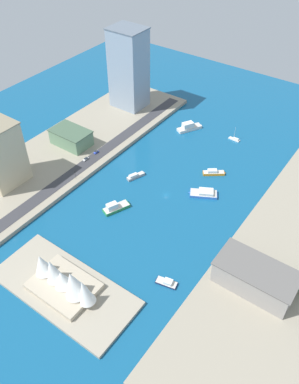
{
  "coord_description": "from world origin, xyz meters",
  "views": [
    {
      "loc": [
        -111.31,
        175.13,
        187.34
      ],
      "look_at": [
        8.34,
        8.51,
        4.47
      ],
      "focal_mm": 37.03,
      "sensor_mm": 36.0,
      "label": 1
    }
  ],
  "objects_px": {
    "patrol_launch_navy": "(167,282)",
    "terminal_long_green": "(71,137)",
    "office_block_beige": "(1,156)",
    "traffic_light_waterfront": "(75,174)",
    "water_taxi_orange": "(214,172)",
    "yacht_sleek_gray": "(136,176)",
    "tower_tall_glass": "(129,69)",
    "hatchback_blue": "(96,152)",
    "ferry_white_commuter": "(189,127)",
    "catamaran_blue": "(204,193)",
    "sailboat_small_white": "(235,139)",
    "van_white": "(86,159)",
    "opera_landmark": "(64,280)",
    "carpark_squat_concrete": "(255,277)",
    "ferry_green_doubledeck": "(115,207)"
  },
  "relations": [
    {
      "from": "ferry_green_doubledeck",
      "to": "office_block_beige",
      "type": "relative_size",
      "value": 0.43
    },
    {
      "from": "catamaran_blue",
      "to": "office_block_beige",
      "type": "height_order",
      "value": "office_block_beige"
    },
    {
      "from": "traffic_light_waterfront",
      "to": "hatchback_blue",
      "type": "bearing_deg",
      "value": -75.06
    },
    {
      "from": "ferry_white_commuter",
      "to": "catamaran_blue",
      "type": "height_order",
      "value": "ferry_white_commuter"
    },
    {
      "from": "sailboat_small_white",
      "to": "traffic_light_waterfront",
      "type": "height_order",
      "value": "sailboat_small_white"
    },
    {
      "from": "traffic_light_waterfront",
      "to": "patrol_launch_navy",
      "type": "bearing_deg",
      "value": 161.02
    },
    {
      "from": "office_block_beige",
      "to": "carpark_squat_concrete",
      "type": "bearing_deg",
      "value": -173.67
    },
    {
      "from": "ferry_green_doubledeck",
      "to": "catamaran_blue",
      "type": "relative_size",
      "value": 0.96
    },
    {
      "from": "patrol_launch_navy",
      "to": "terminal_long_green",
      "type": "distance_m",
      "value": 152.1
    },
    {
      "from": "office_block_beige",
      "to": "traffic_light_waterfront",
      "type": "distance_m",
      "value": 51.33
    },
    {
      "from": "yacht_sleek_gray",
      "to": "tower_tall_glass",
      "type": "bearing_deg",
      "value": -49.96
    },
    {
      "from": "patrol_launch_navy",
      "to": "van_white",
      "type": "bearing_deg",
      "value": -26.57
    },
    {
      "from": "ferry_white_commuter",
      "to": "hatchback_blue",
      "type": "xyz_separation_m",
      "value": [
        39.3,
        75.46,
        1.24
      ]
    },
    {
      "from": "yacht_sleek_gray",
      "to": "patrol_launch_navy",
      "type": "bearing_deg",
      "value": 137.74
    },
    {
      "from": "patrol_launch_navy",
      "to": "traffic_light_waterfront",
      "type": "xyz_separation_m",
      "value": [
        103.84,
        -35.72,
        6.16
      ]
    },
    {
      "from": "patrol_launch_navy",
      "to": "sailboat_small_white",
      "type": "relative_size",
      "value": 1.1
    },
    {
      "from": "yacht_sleek_gray",
      "to": "opera_landmark",
      "type": "distance_m",
      "value": 105.55
    },
    {
      "from": "office_block_beige",
      "to": "tower_tall_glass",
      "type": "xyz_separation_m",
      "value": [
        -2.69,
        -138.92,
        11.99
      ]
    },
    {
      "from": "patrol_launch_navy",
      "to": "van_white",
      "type": "height_order",
      "value": "van_white"
    },
    {
      "from": "catamaran_blue",
      "to": "traffic_light_waterfront",
      "type": "xyz_separation_m",
      "value": [
        83.54,
        41.77,
        5.65
      ]
    },
    {
      "from": "catamaran_blue",
      "to": "hatchback_blue",
      "type": "distance_m",
      "value": 92.65
    },
    {
      "from": "yacht_sleek_gray",
      "to": "sailboat_small_white",
      "type": "bearing_deg",
      "value": -113.24
    },
    {
      "from": "patrol_launch_navy",
      "to": "traffic_light_waterfront",
      "type": "bearing_deg",
      "value": -18.98
    },
    {
      "from": "tower_tall_glass",
      "to": "hatchback_blue",
      "type": "height_order",
      "value": "tower_tall_glass"
    },
    {
      "from": "water_taxi_orange",
      "to": "tower_tall_glass",
      "type": "xyz_separation_m",
      "value": [
        111.69,
        -42.11,
        36.45
      ]
    },
    {
      "from": "catamaran_blue",
      "to": "carpark_squat_concrete",
      "type": "height_order",
      "value": "carpark_squat_concrete"
    },
    {
      "from": "carpark_squat_concrete",
      "to": "van_white",
      "type": "xyz_separation_m",
      "value": [
        153.54,
        -31.29,
        -6.59
      ]
    },
    {
      "from": "water_taxi_orange",
      "to": "opera_landmark",
      "type": "xyz_separation_m",
      "value": [
        16.67,
        138.47,
        8.02
      ]
    },
    {
      "from": "catamaran_blue",
      "to": "traffic_light_waterfront",
      "type": "relative_size",
      "value": 3.2
    },
    {
      "from": "water_taxi_orange",
      "to": "hatchback_blue",
      "type": "xyz_separation_m",
      "value": [
        86.23,
        34.02,
        2.36
      ]
    },
    {
      "from": "ferry_white_commuter",
      "to": "tower_tall_glass",
      "type": "relative_size",
      "value": 0.32
    },
    {
      "from": "hatchback_blue",
      "to": "van_white",
      "type": "relative_size",
      "value": 0.84
    },
    {
      "from": "tower_tall_glass",
      "to": "hatchback_blue",
      "type": "bearing_deg",
      "value": 108.49
    },
    {
      "from": "traffic_light_waterfront",
      "to": "water_taxi_orange",
      "type": "bearing_deg",
      "value": -139.53
    },
    {
      "from": "water_taxi_orange",
      "to": "traffic_light_waterfront",
      "type": "bearing_deg",
      "value": 40.47
    },
    {
      "from": "patrol_launch_navy",
      "to": "ferry_white_commuter",
      "type": "distance_m",
      "value": 160.97
    },
    {
      "from": "terminal_long_green",
      "to": "traffic_light_waterfront",
      "type": "bearing_deg",
      "value": 137.38
    },
    {
      "from": "water_taxi_orange",
      "to": "yacht_sleek_gray",
      "type": "relative_size",
      "value": 1.02
    },
    {
      "from": "carpark_squat_concrete",
      "to": "office_block_beige",
      "type": "height_order",
      "value": "office_block_beige"
    },
    {
      "from": "hatchback_blue",
      "to": "sailboat_small_white",
      "type": "bearing_deg",
      "value": -133.05
    },
    {
      "from": "patrol_launch_navy",
      "to": "carpark_squat_concrete",
      "type": "height_order",
      "value": "carpark_squat_concrete"
    },
    {
      "from": "van_white",
      "to": "water_taxi_orange",
      "type": "bearing_deg",
      "value": -152.37
    },
    {
      "from": "ferry_white_commuter",
      "to": "traffic_light_waterfront",
      "type": "relative_size",
      "value": 3.49
    },
    {
      "from": "patrol_launch_navy",
      "to": "hatchback_blue",
      "type": "xyz_separation_m",
      "value": [
        112.43,
        -67.92,
        2.78
      ]
    },
    {
      "from": "tower_tall_glass",
      "to": "terminal_long_green",
      "type": "bearing_deg",
      "value": 90.82
    },
    {
      "from": "water_taxi_orange",
      "to": "office_block_beige",
      "type": "relative_size",
      "value": 0.34
    },
    {
      "from": "sailboat_small_white",
      "to": "catamaran_blue",
      "type": "relative_size",
      "value": 0.59
    },
    {
      "from": "carpark_squat_concrete",
      "to": "hatchback_blue",
      "type": "relative_size",
      "value": 10.24
    },
    {
      "from": "water_taxi_orange",
      "to": "ferry_white_commuter",
      "type": "relative_size",
      "value": 0.7
    },
    {
      "from": "water_taxi_orange",
      "to": "sailboat_small_white",
      "type": "xyz_separation_m",
      "value": [
        7.62,
        -50.13,
        -0.66
      ]
    }
  ]
}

